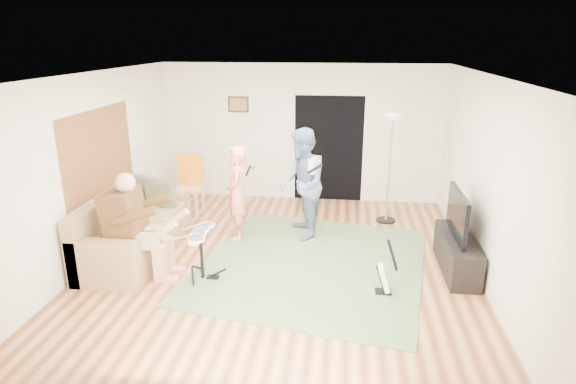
% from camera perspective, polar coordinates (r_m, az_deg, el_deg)
% --- Properties ---
extents(floor, '(6.00, 6.00, 0.00)m').
position_cam_1_polar(floor, '(7.16, -0.84, -8.32)').
color(floor, brown).
rests_on(floor, ground).
extents(walls, '(5.50, 6.00, 2.70)m').
position_cam_1_polar(walls, '(6.68, -0.90, 2.12)').
color(walls, silver).
rests_on(walls, floor).
extents(ceiling, '(6.00, 6.00, 0.00)m').
position_cam_1_polar(ceiling, '(6.44, -0.96, 13.76)').
color(ceiling, white).
rests_on(ceiling, walls).
extents(window_blinds, '(0.00, 2.05, 2.05)m').
position_cam_1_polar(window_blinds, '(7.68, -21.49, 4.50)').
color(window_blinds, brown).
rests_on(window_blinds, walls).
extents(doorway, '(2.10, 0.00, 2.10)m').
position_cam_1_polar(doorway, '(9.60, 4.84, 5.10)').
color(doorway, black).
rests_on(doorway, walls).
extents(picture_frame, '(0.42, 0.03, 0.32)m').
position_cam_1_polar(picture_frame, '(9.68, -5.91, 10.29)').
color(picture_frame, '#3F2314').
rests_on(picture_frame, walls).
extents(area_rug, '(3.65, 3.92, 0.02)m').
position_cam_1_polar(area_rug, '(7.12, 2.89, -8.46)').
color(area_rug, '#51673E').
rests_on(area_rug, floor).
extents(sofa, '(0.95, 2.31, 0.94)m').
position_cam_1_polar(sofa, '(7.70, -18.13, -4.81)').
color(sofa, '#98794C').
rests_on(sofa, floor).
extents(drummer, '(0.96, 0.53, 1.47)m').
position_cam_1_polar(drummer, '(6.87, -17.18, -5.10)').
color(drummer, '#593719').
rests_on(drummer, sofa).
extents(drum_kit, '(0.39, 0.70, 0.72)m').
position_cam_1_polar(drum_kit, '(6.68, -10.19, -7.63)').
color(drum_kit, black).
rests_on(drum_kit, floor).
extents(singer, '(0.46, 0.62, 1.54)m').
position_cam_1_polar(singer, '(7.79, -6.10, -0.11)').
color(singer, '#FD876E').
rests_on(singer, floor).
extents(microphone, '(0.06, 0.06, 0.24)m').
position_cam_1_polar(microphone, '(7.64, -4.73, 2.54)').
color(microphone, black).
rests_on(microphone, singer).
extents(guitarist, '(0.90, 1.03, 1.81)m').
position_cam_1_polar(guitarist, '(7.74, 1.67, 0.93)').
color(guitarist, slate).
rests_on(guitarist, floor).
extents(guitar_held, '(0.30, 0.61, 0.26)m').
position_cam_1_polar(guitar_held, '(7.64, 3.19, 3.22)').
color(guitar_held, white).
rests_on(guitar_held, guitarist).
extents(guitar_spare, '(0.27, 0.24, 0.76)m').
position_cam_1_polar(guitar_spare, '(6.39, 11.38, -9.97)').
color(guitar_spare, black).
rests_on(guitar_spare, floor).
extents(torchiere_lamp, '(0.35, 0.35, 1.93)m').
position_cam_1_polar(torchiere_lamp, '(8.49, 12.05, 4.97)').
color(torchiere_lamp, black).
rests_on(torchiere_lamp, floor).
extents(dining_chair, '(0.47, 0.49, 1.10)m').
position_cam_1_polar(dining_chair, '(9.11, -11.59, -0.20)').
color(dining_chair, '#D8B58C').
rests_on(dining_chair, floor).
extents(tv_cabinet, '(0.40, 1.40, 0.50)m').
position_cam_1_polar(tv_cabinet, '(7.24, 19.37, -6.92)').
color(tv_cabinet, black).
rests_on(tv_cabinet, floor).
extents(television, '(0.06, 1.07, 0.62)m').
position_cam_1_polar(television, '(7.01, 19.47, -2.45)').
color(television, black).
rests_on(television, tv_cabinet).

